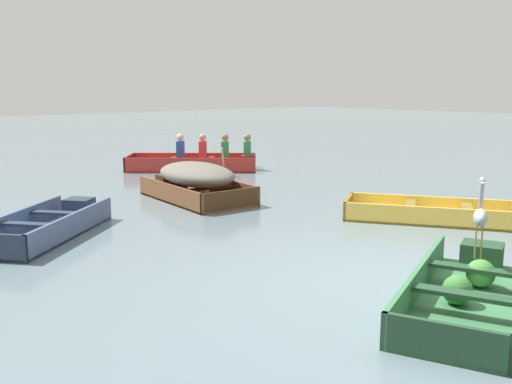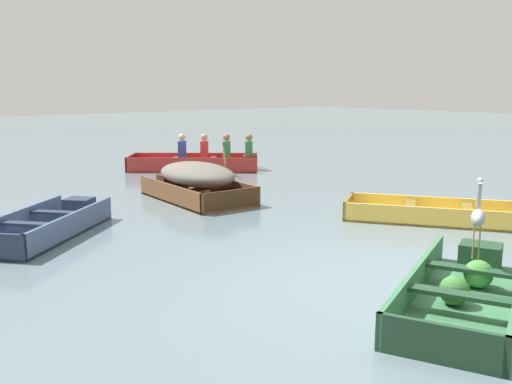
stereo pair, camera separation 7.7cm
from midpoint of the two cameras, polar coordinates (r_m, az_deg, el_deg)
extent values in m
plane|color=slate|center=(6.53, 14.99, -8.71)|extent=(80.00, 80.00, 0.00)
cube|color=#387047|center=(6.05, 20.46, -10.40)|extent=(2.92, 1.98, 0.04)
cube|color=#387047|center=(6.07, 16.05, -8.63)|extent=(2.56, 1.10, 0.33)
cube|color=#1E3D27|center=(4.75, 18.38, -14.23)|extent=(0.43, 0.94, 0.33)
cube|color=#1E3D27|center=(7.13, 21.81, -5.98)|extent=(0.51, 0.55, 0.29)
cube|color=#1E3D27|center=(6.36, 21.08, -7.26)|extent=(0.49, 0.89, 0.04)
cube|color=#1E3D27|center=(5.59, 20.05, -9.65)|extent=(0.49, 0.89, 0.04)
sphere|color=#428438|center=(6.44, 21.68, -7.62)|extent=(0.30, 0.30, 0.30)
sphere|color=#387533|center=(5.87, 19.57, -9.27)|extent=(0.29, 0.29, 0.29)
cube|color=#E5BC47|center=(9.54, 17.94, -2.68)|extent=(2.38, 2.94, 0.04)
cube|color=#E5BC47|center=(9.95, 17.95, -1.36)|extent=(1.63, 2.45, 0.31)
cube|color=#E5BC47|center=(9.07, 18.03, -2.48)|extent=(1.63, 2.45, 0.31)
cube|color=olive|center=(9.58, 9.45, -1.43)|extent=(0.82, 0.56, 0.31)
cube|color=olive|center=(9.51, 20.63, -1.58)|extent=(0.80, 0.60, 0.04)
cube|color=olive|center=(9.49, 15.39, -1.30)|extent=(0.80, 0.60, 0.04)
cube|color=#475B7F|center=(8.71, -20.10, -4.05)|extent=(2.46, 2.27, 0.04)
cube|color=#475B7F|center=(8.89, -22.57, -2.87)|extent=(1.91, 1.60, 0.35)
cube|color=#475B7F|center=(8.46, -17.63, -3.21)|extent=(1.91, 1.60, 0.35)
cube|color=#273246|center=(9.55, -17.03, -1.54)|extent=(0.54, 0.55, 0.32)
cube|color=#273246|center=(8.96, -19.02, -1.97)|extent=(0.65, 0.73, 0.04)
cube|color=#273246|center=(8.35, -21.47, -3.01)|extent=(0.65, 0.73, 0.04)
cube|color=brown|center=(10.82, -5.67, -0.69)|extent=(1.39, 2.49, 0.04)
cube|color=brown|center=(10.53, -8.43, -0.18)|extent=(0.24, 2.40, 0.36)
cube|color=brown|center=(11.09, -3.09, 0.46)|extent=(0.24, 2.40, 0.36)
cube|color=#3F2716|center=(9.80, -2.28, -0.86)|extent=(1.21, 0.14, 0.36)
cube|color=#3F2716|center=(11.68, -8.18, 0.97)|extent=(0.57, 0.40, 0.33)
cube|color=#3F2716|center=(11.09, -6.62, 0.89)|extent=(1.12, 0.25, 0.04)
cube|color=#3F2716|center=(10.47, -4.72, 0.35)|extent=(1.12, 0.25, 0.04)
ellipsoid|color=#6B665B|center=(10.74, -5.72, 1.79)|extent=(1.30, 2.06, 0.44)
cube|color=#AD2D28|center=(14.80, -6.11, 2.31)|extent=(3.23, 3.01, 0.04)
cube|color=#AD2D28|center=(15.32, -5.87, 3.22)|extent=(2.51, 2.17, 0.38)
cube|color=#AD2D28|center=(14.23, -6.39, 2.66)|extent=(2.51, 2.17, 0.38)
cube|color=maroon|center=(15.06, -12.22, 2.92)|extent=(0.79, 0.91, 0.38)
cube|color=maroon|center=(14.67, -0.46, 3.03)|extent=(0.61, 0.63, 0.34)
cube|color=maroon|center=(14.71, -4.23, 3.32)|extent=(0.81, 0.90, 0.04)
cube|color=maroon|center=(14.83, -8.01, 3.30)|extent=(0.81, 0.90, 0.04)
cube|color=#2D4CA5|center=(14.77, -7.25, 4.23)|extent=(0.32, 0.33, 0.44)
sphere|color=beige|center=(14.74, -7.28, 5.47)|extent=(0.18, 0.18, 0.18)
cube|color=red|center=(14.70, -5.04, 4.25)|extent=(0.32, 0.33, 0.44)
sphere|color=tan|center=(14.67, -5.06, 5.49)|extent=(0.18, 0.18, 0.18)
cube|color=#338C4C|center=(14.66, -2.80, 4.25)|extent=(0.32, 0.33, 0.44)
sphere|color=#9E7051|center=(14.63, -2.81, 5.50)|extent=(0.18, 0.18, 0.18)
cube|color=#338C4C|center=(14.63, -0.56, 4.25)|extent=(0.32, 0.33, 0.44)
sphere|color=#9E7051|center=(14.60, -0.56, 5.50)|extent=(0.18, 0.18, 0.18)
cylinder|color=tan|center=(15.54, -2.59, 4.25)|extent=(0.45, 0.52, 0.55)
cylinder|color=tan|center=(13.80, -3.03, 3.46)|extent=(0.45, 0.52, 0.55)
cylinder|color=olive|center=(6.37, 21.22, -4.75)|extent=(0.02, 0.02, 0.35)
cylinder|color=olive|center=(6.38, 21.76, -4.78)|extent=(0.02, 0.02, 0.35)
ellipsoid|color=#93999E|center=(6.31, 21.65, -2.44)|extent=(0.35, 0.29, 0.18)
cylinder|color=#93999E|center=(6.39, 21.74, -0.28)|extent=(0.12, 0.10, 0.28)
ellipsoid|color=#93999E|center=(6.40, 21.82, 1.10)|extent=(0.13, 0.11, 0.06)
cone|color=gold|center=(6.48, 21.79, 1.21)|extent=(0.10, 0.07, 0.02)
camera|label=1|loc=(0.04, -89.77, 0.04)|focal=40.00mm
camera|label=2|loc=(0.04, 90.23, -0.04)|focal=40.00mm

